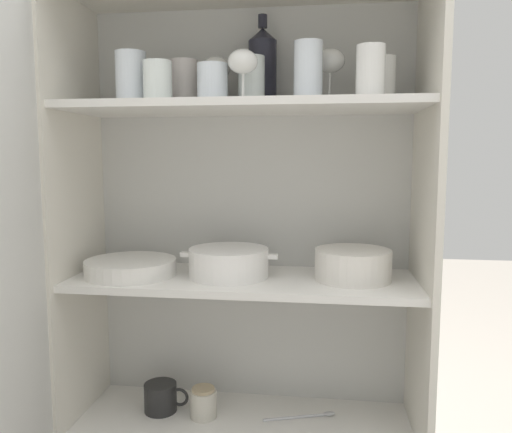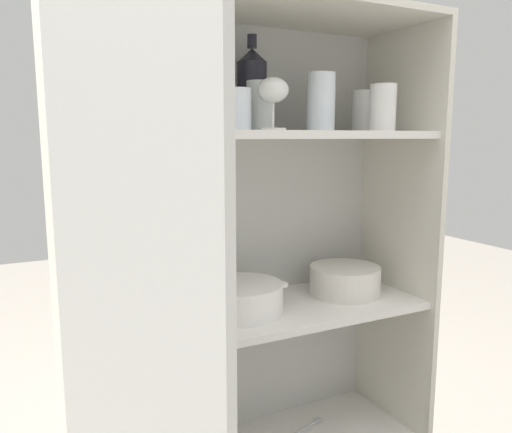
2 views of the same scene
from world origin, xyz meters
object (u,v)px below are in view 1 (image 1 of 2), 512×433
at_px(wine_bottle, 263,67).
at_px(coffee_mug_primary, 161,397).
at_px(casserole_dish, 229,262).
at_px(plate_stack_white, 131,267).
at_px(storage_jar, 203,403).
at_px(mixing_bowl_large, 353,263).

relative_size(wine_bottle, coffee_mug_primary, 1.89).
bearing_deg(casserole_dish, plate_stack_white, -175.59).
bearing_deg(wine_bottle, coffee_mug_primary, -163.90).
bearing_deg(storage_jar, mixing_bowl_large, 1.44).
distance_m(casserole_dish, coffee_mug_primary, 0.46).
bearing_deg(storage_jar, casserole_dish, 1.04).
bearing_deg(storage_jar, coffee_mug_primary, 172.57).
bearing_deg(wine_bottle, plate_stack_white, -161.30).
xyz_separation_m(mixing_bowl_large, storage_jar, (-0.42, -0.01, -0.42)).
height_order(plate_stack_white, mixing_bowl_large, mixing_bowl_large).
relative_size(plate_stack_white, mixing_bowl_large, 1.23).
distance_m(wine_bottle, storage_jar, 0.97).
distance_m(plate_stack_white, storage_jar, 0.44).
xyz_separation_m(wine_bottle, coffee_mug_primary, (-0.29, -0.08, -0.96)).
distance_m(wine_bottle, casserole_dish, 0.56).
height_order(plate_stack_white, coffee_mug_primary, plate_stack_white).
xyz_separation_m(wine_bottle, mixing_bowl_large, (0.26, -0.09, -0.54)).
height_order(wine_bottle, casserole_dish, wine_bottle).
xyz_separation_m(plate_stack_white, coffee_mug_primary, (0.07, 0.04, -0.40)).
relative_size(mixing_bowl_large, storage_jar, 2.34).
bearing_deg(wine_bottle, mixing_bowl_large, -19.39).
height_order(wine_bottle, mixing_bowl_large, wine_bottle).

